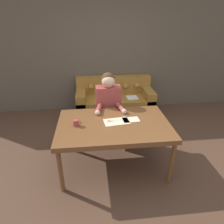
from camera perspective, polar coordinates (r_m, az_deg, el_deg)
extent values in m
plane|color=#4C3323|center=(3.20, 2.56, -15.29)|extent=(16.00, 16.00, 0.00)
cube|color=brown|center=(4.66, -1.27, 16.25)|extent=(8.00, 0.06, 2.60)
cube|color=brown|center=(2.84, 0.49, -3.81)|extent=(1.58, 1.03, 0.07)
cylinder|color=brown|center=(2.72, -14.50, -16.12)|extent=(0.06, 0.06, 0.66)
cylinder|color=brown|center=(2.87, 16.69, -13.80)|extent=(0.06, 0.06, 0.66)
cylinder|color=brown|center=(3.44, -12.69, -5.83)|extent=(0.06, 0.06, 0.66)
cylinder|color=brown|center=(3.56, 11.42, -4.50)|extent=(0.06, 0.06, 0.66)
cube|color=olive|center=(4.58, 0.80, 1.88)|extent=(1.70, 0.77, 0.44)
cube|color=olive|center=(4.68, 0.43, 7.89)|extent=(1.70, 0.22, 0.39)
cube|color=olive|center=(4.53, -8.67, 2.35)|extent=(0.20, 0.77, 0.60)
cube|color=olive|center=(4.69, 9.96, 3.15)|extent=(0.20, 0.77, 0.60)
sphere|color=olive|center=(4.53, -5.98, 7.10)|extent=(0.13, 0.13, 0.13)
sphere|color=olive|center=(4.54, -2.67, 7.25)|extent=(0.13, 0.13, 0.13)
sphere|color=olive|center=(4.56, 0.62, 7.37)|extent=(0.13, 0.13, 0.13)
sphere|color=olive|center=(4.60, 3.87, 7.47)|extent=(0.13, 0.13, 0.13)
sphere|color=olive|center=(4.65, 7.06, 7.54)|extent=(0.13, 0.13, 0.13)
cube|color=white|center=(4.47, 5.80, 4.16)|extent=(0.26, 0.26, 0.00)
cylinder|color=#33281E|center=(3.66, -1.00, -4.84)|extent=(0.28, 0.28, 0.45)
cube|color=#993D38|center=(3.42, -1.07, 2.62)|extent=(0.41, 0.22, 0.59)
sphere|color=#DBAD8E|center=(3.26, -1.09, 8.76)|extent=(0.21, 0.21, 0.21)
sphere|color=#472D19|center=(3.28, -1.15, 9.36)|extent=(0.22, 0.22, 0.22)
cylinder|color=#993D38|center=(3.17, -3.81, 0.95)|extent=(0.12, 0.30, 0.07)
sphere|color=#DBAD8E|center=(3.04, -4.16, -0.22)|extent=(0.08, 0.08, 0.08)
cylinder|color=#993D38|center=(3.20, 2.47, 1.25)|extent=(0.14, 0.30, 0.07)
sphere|color=#DBAD8E|center=(3.08, 3.48, 0.16)|extent=(0.08, 0.08, 0.08)
cube|color=beige|center=(2.86, 1.31, -2.71)|extent=(0.38, 0.26, 0.00)
cube|color=beige|center=(2.92, 5.45, -2.19)|extent=(0.25, 0.18, 0.00)
cube|color=silver|center=(2.89, 1.45, -2.46)|extent=(0.11, 0.03, 0.00)
cube|color=#D1511E|center=(2.86, -0.24, -2.72)|extent=(0.07, 0.02, 0.00)
torus|color=#D1511E|center=(2.85, -0.91, -2.82)|extent=(0.04, 0.04, 0.01)
cube|color=silver|center=(2.87, 1.50, -2.65)|extent=(0.11, 0.03, 0.00)
cube|color=#D1511E|center=(2.87, -0.27, -2.59)|extent=(0.07, 0.02, 0.00)
torus|color=#D1511E|center=(2.88, -0.96, -2.57)|extent=(0.04, 0.04, 0.01)
cylinder|color=silver|center=(2.87, 0.43, -2.61)|extent=(0.01, 0.01, 0.01)
cylinder|color=#9E3833|center=(2.78, -10.29, -3.10)|extent=(0.08, 0.08, 0.09)
torus|color=#9E3833|center=(2.78, -9.27, -2.98)|extent=(0.05, 0.01, 0.05)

